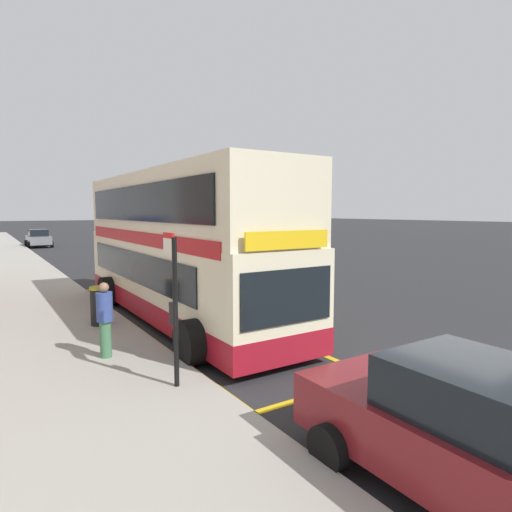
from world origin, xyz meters
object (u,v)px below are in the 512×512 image
at_px(bus_stop_sign, 174,297).
at_px(parked_car_grey_distant, 38,238).
at_px(double_decker_bus, 178,251).
at_px(parked_car_maroon_kerbside, 474,435).
at_px(litter_bin, 99,306).
at_px(pedestrian_waiting_near_sign, 105,317).

height_order(bus_stop_sign, parked_car_grey_distant, bus_stop_sign).
bearing_deg(bus_stop_sign, double_decker_bus, 66.67).
distance_m(parked_car_maroon_kerbside, litter_bin, 9.84).
relative_size(parked_car_grey_distant, pedestrian_waiting_near_sign, 2.58).
bearing_deg(double_decker_bus, pedestrian_waiting_near_sign, -135.05).
relative_size(parked_car_maroon_kerbside, pedestrian_waiting_near_sign, 2.58).
distance_m(pedestrian_waiting_near_sign, litter_bin, 2.90).
bearing_deg(double_decker_bus, bus_stop_sign, -113.33).
bearing_deg(litter_bin, parked_car_maroon_kerbside, -79.35).
bearing_deg(parked_car_maroon_kerbside, bus_stop_sign, 111.57).
bearing_deg(double_decker_bus, parked_car_grey_distant, 90.81).
height_order(bus_stop_sign, litter_bin, bus_stop_sign).
relative_size(pedestrian_waiting_near_sign, litter_bin, 1.52).
xyz_separation_m(bus_stop_sign, parked_car_maroon_kerbside, (1.64, -4.63, -0.95)).
relative_size(double_decker_bus, parked_car_grey_distant, 2.64).
bearing_deg(litter_bin, parked_car_grey_distant, 86.56).
bearing_deg(parked_car_grey_distant, bus_stop_sign, -92.51).
relative_size(parked_car_grey_distant, parked_car_maroon_kerbside, 1.00).
xyz_separation_m(parked_car_grey_distant, pedestrian_waiting_near_sign, (-2.42, -34.61, 0.22)).
bearing_deg(parked_car_maroon_kerbside, pedestrian_waiting_near_sign, 110.83).
bearing_deg(parked_car_grey_distant, parked_car_maroon_kerbside, -89.94).
distance_m(double_decker_bus, pedestrian_waiting_near_sign, 4.18).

